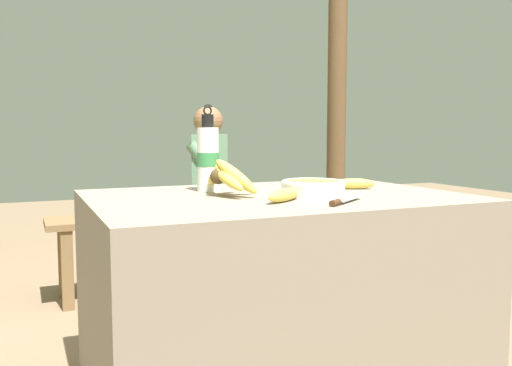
{
  "coord_description": "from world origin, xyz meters",
  "views": [
    {
      "loc": [
        -0.83,
        -1.73,
        0.93
      ],
      "look_at": [
        -0.06,
        0.05,
        0.75
      ],
      "focal_mm": 38.0,
      "sensor_mm": 36.0,
      "label": 1
    }
  ],
  "objects_px": {
    "serving_bowl": "(313,187)",
    "banana_bunch_green": "(110,206)",
    "wooden_bench": "(172,227)",
    "support_post_far": "(337,71)",
    "banana_bunch_ripe": "(227,177)",
    "loose_banana_front": "(284,195)",
    "knife": "(342,201)",
    "loose_banana_side": "(355,184)",
    "seated_vendor": "(200,182)",
    "water_bottle": "(208,158)"
  },
  "relations": [
    {
      "from": "support_post_far",
      "to": "banana_bunch_ripe",
      "type": "bearing_deg",
      "value": -131.66
    },
    {
      "from": "wooden_bench",
      "to": "support_post_far",
      "type": "xyz_separation_m",
      "value": [
        1.34,
        0.37,
        1.0
      ]
    },
    {
      "from": "loose_banana_front",
      "to": "support_post_far",
      "type": "xyz_separation_m",
      "value": [
        1.36,
        1.88,
        0.64
      ]
    },
    {
      "from": "serving_bowl",
      "to": "seated_vendor",
      "type": "xyz_separation_m",
      "value": [
        0.04,
        1.41,
        -0.11
      ]
    },
    {
      "from": "knife",
      "to": "support_post_far",
      "type": "distance_m",
      "value": 2.43
    },
    {
      "from": "water_bottle",
      "to": "wooden_bench",
      "type": "height_order",
      "value": "water_bottle"
    },
    {
      "from": "seated_vendor",
      "to": "support_post_far",
      "type": "height_order",
      "value": "support_post_far"
    },
    {
      "from": "banana_bunch_green",
      "to": "support_post_far",
      "type": "relative_size",
      "value": 0.1
    },
    {
      "from": "loose_banana_side",
      "to": "loose_banana_front",
      "type": "bearing_deg",
      "value": -151.61
    },
    {
      "from": "water_bottle",
      "to": "loose_banana_front",
      "type": "xyz_separation_m",
      "value": [
        0.12,
        -0.39,
        -0.11
      ]
    },
    {
      "from": "loose_banana_front",
      "to": "support_post_far",
      "type": "relative_size",
      "value": 0.07
    },
    {
      "from": "serving_bowl",
      "to": "support_post_far",
      "type": "height_order",
      "value": "support_post_far"
    },
    {
      "from": "serving_bowl",
      "to": "seated_vendor",
      "type": "distance_m",
      "value": 1.41
    },
    {
      "from": "banana_bunch_green",
      "to": "support_post_far",
      "type": "bearing_deg",
      "value": 12.28
    },
    {
      "from": "water_bottle",
      "to": "wooden_bench",
      "type": "distance_m",
      "value": 1.21
    },
    {
      "from": "banana_bunch_green",
      "to": "wooden_bench",
      "type": "bearing_deg",
      "value": -0.63
    },
    {
      "from": "serving_bowl",
      "to": "support_post_far",
      "type": "xyz_separation_m",
      "value": [
        1.21,
        1.79,
        0.63
      ]
    },
    {
      "from": "banana_bunch_ripe",
      "to": "support_post_far",
      "type": "xyz_separation_m",
      "value": [
        1.48,
        1.66,
        0.6
      ]
    },
    {
      "from": "serving_bowl",
      "to": "banana_bunch_green",
      "type": "xyz_separation_m",
      "value": [
        -0.48,
        1.43,
        -0.22
      ]
    },
    {
      "from": "banana_bunch_ripe",
      "to": "loose_banana_side",
      "type": "height_order",
      "value": "banana_bunch_ripe"
    },
    {
      "from": "wooden_bench",
      "to": "support_post_far",
      "type": "height_order",
      "value": "support_post_far"
    },
    {
      "from": "water_bottle",
      "to": "support_post_far",
      "type": "height_order",
      "value": "support_post_far"
    },
    {
      "from": "serving_bowl",
      "to": "loose_banana_front",
      "type": "xyz_separation_m",
      "value": [
        -0.15,
        -0.08,
        -0.01
      ]
    },
    {
      "from": "knife",
      "to": "loose_banana_side",
      "type": "bearing_deg",
      "value": 14.84
    },
    {
      "from": "loose_banana_front",
      "to": "water_bottle",
      "type": "bearing_deg",
      "value": 107.64
    },
    {
      "from": "wooden_bench",
      "to": "serving_bowl",
      "type": "bearing_deg",
      "value": -84.72
    },
    {
      "from": "seated_vendor",
      "to": "banana_bunch_green",
      "type": "xyz_separation_m",
      "value": [
        -0.52,
        0.02,
        -0.12
      ]
    },
    {
      "from": "serving_bowl",
      "to": "loose_banana_side",
      "type": "xyz_separation_m",
      "value": [
        0.27,
        0.15,
        -0.01
      ]
    },
    {
      "from": "water_bottle",
      "to": "loose_banana_side",
      "type": "height_order",
      "value": "water_bottle"
    },
    {
      "from": "loose_banana_side",
      "to": "banana_bunch_green",
      "type": "height_order",
      "value": "loose_banana_side"
    },
    {
      "from": "support_post_far",
      "to": "loose_banana_front",
      "type": "bearing_deg",
      "value": -126.0
    },
    {
      "from": "knife",
      "to": "water_bottle",
      "type": "bearing_deg",
      "value": 81.39
    },
    {
      "from": "knife",
      "to": "support_post_far",
      "type": "relative_size",
      "value": 0.07
    },
    {
      "from": "banana_bunch_ripe",
      "to": "water_bottle",
      "type": "distance_m",
      "value": 0.18
    },
    {
      "from": "knife",
      "to": "support_post_far",
      "type": "xyz_separation_m",
      "value": [
        1.22,
        2.0,
        0.65
      ]
    },
    {
      "from": "knife",
      "to": "wooden_bench",
      "type": "bearing_deg",
      "value": 57.95
    },
    {
      "from": "knife",
      "to": "serving_bowl",
      "type": "bearing_deg",
      "value": 50.8
    },
    {
      "from": "banana_bunch_ripe",
      "to": "banana_bunch_green",
      "type": "distance_m",
      "value": 1.33
    },
    {
      "from": "serving_bowl",
      "to": "loose_banana_front",
      "type": "relative_size",
      "value": 1.24
    },
    {
      "from": "knife",
      "to": "banana_bunch_green",
      "type": "bearing_deg",
      "value": 69.76
    },
    {
      "from": "serving_bowl",
      "to": "banana_bunch_green",
      "type": "relative_size",
      "value": 0.79
    },
    {
      "from": "banana_bunch_green",
      "to": "support_post_far",
      "type": "distance_m",
      "value": 1.93
    },
    {
      "from": "water_bottle",
      "to": "knife",
      "type": "relative_size",
      "value": 1.59
    },
    {
      "from": "loose_banana_front",
      "to": "banana_bunch_ripe",
      "type": "bearing_deg",
      "value": 117.02
    },
    {
      "from": "banana_bunch_ripe",
      "to": "knife",
      "type": "relative_size",
      "value": 1.49
    },
    {
      "from": "loose_banana_side",
      "to": "water_bottle",
      "type": "bearing_deg",
      "value": 163.51
    },
    {
      "from": "banana_bunch_ripe",
      "to": "serving_bowl",
      "type": "bearing_deg",
      "value": -27.11
    },
    {
      "from": "support_post_far",
      "to": "serving_bowl",
      "type": "bearing_deg",
      "value": -124.01
    },
    {
      "from": "loose_banana_side",
      "to": "support_post_far",
      "type": "xyz_separation_m",
      "value": [
        0.94,
        1.65,
        0.64
      ]
    },
    {
      "from": "water_bottle",
      "to": "loose_banana_front",
      "type": "distance_m",
      "value": 0.42
    }
  ]
}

